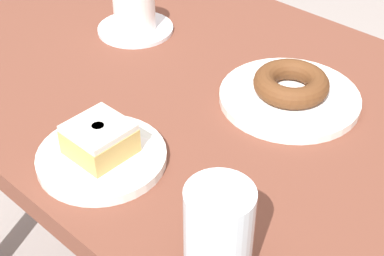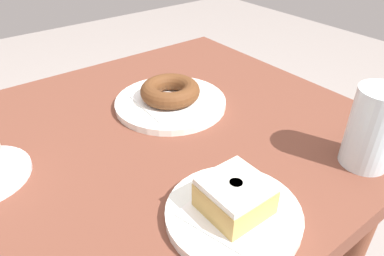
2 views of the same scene
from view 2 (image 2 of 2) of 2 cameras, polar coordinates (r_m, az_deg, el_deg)
table at (r=0.71m, az=-12.68°, el=-9.94°), size 1.04×0.74×0.70m
plate_glazed_square at (r=0.51m, az=6.63°, el=-13.56°), size 0.19×0.19×0.02m
napkin_glazed_square at (r=0.51m, az=6.70°, el=-12.84°), size 0.14×0.14×0.00m
donut_glazed_square at (r=0.49m, az=6.89°, el=-10.76°), size 0.08×0.08×0.05m
plate_chocolate_ring at (r=0.76m, az=-3.46°, el=4.08°), size 0.24×0.24×0.01m
napkin_chocolate_ring at (r=0.76m, az=-3.48°, el=4.65°), size 0.14×0.14×0.00m
donut_chocolate_ring at (r=0.75m, az=-3.53°, el=5.97°), size 0.13×0.13×0.04m
water_glass at (r=0.64m, az=27.06°, el=-0.06°), size 0.08×0.08×0.14m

